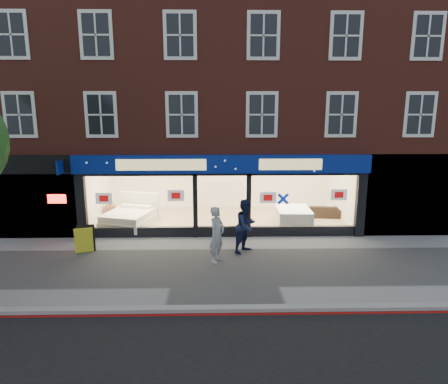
{
  "coord_description": "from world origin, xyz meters",
  "views": [
    {
      "loc": [
        -0.25,
        -12.21,
        5.11
      ],
      "look_at": [
        0.07,
        2.5,
        1.94
      ],
      "focal_mm": 32.0,
      "sensor_mm": 36.0,
      "label": 1
    }
  ],
  "objects_px": {
    "a_board": "(85,239)",
    "pedestrian_blue": "(246,226)",
    "mattress_stack": "(293,216)",
    "sofa": "(320,211)",
    "display_bed": "(130,217)",
    "pedestrian_grey": "(217,234)"
  },
  "relations": [
    {
      "from": "display_bed",
      "to": "a_board",
      "type": "bearing_deg",
      "value": -93.02
    },
    {
      "from": "display_bed",
      "to": "pedestrian_grey",
      "type": "distance_m",
      "value": 5.41
    },
    {
      "from": "sofa",
      "to": "pedestrian_blue",
      "type": "bearing_deg",
      "value": 55.42
    },
    {
      "from": "sofa",
      "to": "pedestrian_grey",
      "type": "bearing_deg",
      "value": 54.12
    },
    {
      "from": "a_board",
      "to": "pedestrian_grey",
      "type": "height_order",
      "value": "pedestrian_grey"
    },
    {
      "from": "display_bed",
      "to": "pedestrian_grey",
      "type": "bearing_deg",
      "value": -31.27
    },
    {
      "from": "sofa",
      "to": "display_bed",
      "type": "bearing_deg",
      "value": 15.45
    },
    {
      "from": "display_bed",
      "to": "mattress_stack",
      "type": "relative_size",
      "value": 1.44
    },
    {
      "from": "mattress_stack",
      "to": "a_board",
      "type": "xyz_separation_m",
      "value": [
        -8.0,
        -2.95,
        0.04
      ]
    },
    {
      "from": "a_board",
      "to": "pedestrian_blue",
      "type": "relative_size",
      "value": 0.51
    },
    {
      "from": "pedestrian_blue",
      "to": "display_bed",
      "type": "bearing_deg",
      "value": 99.6
    },
    {
      "from": "display_bed",
      "to": "sofa",
      "type": "relative_size",
      "value": 1.39
    },
    {
      "from": "sofa",
      "to": "mattress_stack",
      "type": "bearing_deg",
      "value": 46.27
    },
    {
      "from": "mattress_stack",
      "to": "a_board",
      "type": "height_order",
      "value": "a_board"
    },
    {
      "from": "mattress_stack",
      "to": "a_board",
      "type": "bearing_deg",
      "value": -159.74
    },
    {
      "from": "display_bed",
      "to": "sofa",
      "type": "height_order",
      "value": "display_bed"
    },
    {
      "from": "pedestrian_grey",
      "to": "pedestrian_blue",
      "type": "distance_m",
      "value": 1.39
    },
    {
      "from": "display_bed",
      "to": "sofa",
      "type": "distance_m",
      "value": 8.61
    },
    {
      "from": "mattress_stack",
      "to": "sofa",
      "type": "bearing_deg",
      "value": 38.85
    },
    {
      "from": "sofa",
      "to": "a_board",
      "type": "relative_size",
      "value": 1.93
    },
    {
      "from": "sofa",
      "to": "pedestrian_blue",
      "type": "relative_size",
      "value": 0.98
    },
    {
      "from": "sofa",
      "to": "pedestrian_grey",
      "type": "height_order",
      "value": "pedestrian_grey"
    }
  ]
}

